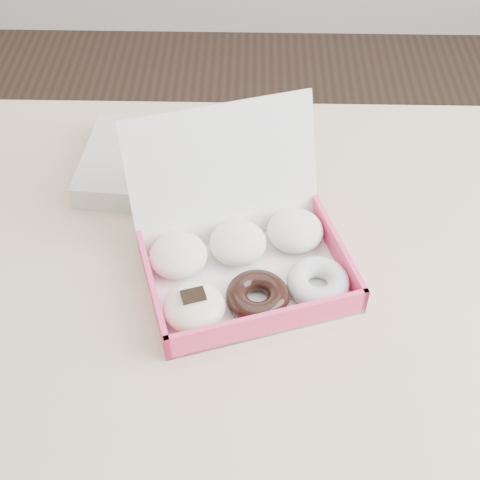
{
  "coord_description": "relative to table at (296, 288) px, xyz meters",
  "views": [
    {
      "loc": [
        -0.08,
        -0.69,
        1.52
      ],
      "look_at": [
        -0.09,
        -0.02,
        0.81
      ],
      "focal_mm": 50.0,
      "sensor_mm": 36.0,
      "label": 1
    }
  ],
  "objects": [
    {
      "name": "ground",
      "position": [
        0.0,
        0.0,
        -0.67
      ],
      "size": [
        4.0,
        4.0,
        0.0
      ],
      "primitive_type": "plane",
      "color": "black",
      "rests_on": "ground"
    },
    {
      "name": "newspapers",
      "position": [
        -0.23,
        0.19,
        0.1
      ],
      "size": [
        0.28,
        0.23,
        0.04
      ],
      "primitive_type": "cube",
      "rotation": [
        0.0,
        0.0,
        -0.08
      ],
      "color": "silver",
      "rests_on": "table"
    },
    {
      "name": "table",
      "position": [
        0.0,
        0.0,
        0.0
      ],
      "size": [
        1.2,
        0.8,
        0.75
      ],
      "color": "tan",
      "rests_on": "ground"
    },
    {
      "name": "donut_box",
      "position": [
        -0.09,
        -0.03,
        0.11
      ],
      "size": [
        0.36,
        0.34,
        0.21
      ],
      "rotation": [
        0.0,
        0.0,
        0.31
      ],
      "color": "white",
      "rests_on": "table"
    }
  ]
}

